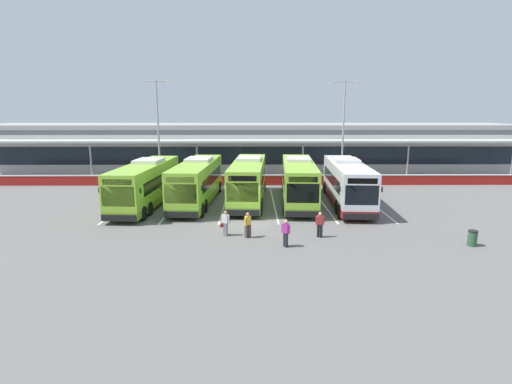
% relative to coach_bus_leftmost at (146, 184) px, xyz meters
% --- Properties ---
extents(ground_plane, '(200.00, 200.00, 0.00)m').
position_rel_coach_bus_leftmost_xyz_m(ground_plane, '(8.55, -5.36, -1.79)').
color(ground_plane, '#605E5B').
extents(terminal_building, '(70.00, 13.00, 6.00)m').
position_rel_coach_bus_leftmost_xyz_m(terminal_building, '(8.55, 21.55, 1.23)').
color(terminal_building, silver).
rests_on(terminal_building, ground).
extents(red_barrier_wall, '(60.00, 0.40, 1.10)m').
position_rel_coach_bus_leftmost_xyz_m(red_barrier_wall, '(8.55, 9.14, -1.23)').
color(red_barrier_wall, maroon).
rests_on(red_barrier_wall, ground).
extents(coach_bus_leftmost, '(3.52, 12.28, 3.78)m').
position_rel_coach_bus_leftmost_xyz_m(coach_bus_leftmost, '(0.00, 0.00, 0.00)').
color(coach_bus_leftmost, '#8CC633').
rests_on(coach_bus_leftmost, ground).
extents(coach_bus_left_centre, '(3.52, 12.28, 3.78)m').
position_rel_coach_bus_leftmost_xyz_m(coach_bus_left_centre, '(4.11, 0.88, 0.00)').
color(coach_bus_left_centre, '#8CC633').
rests_on(coach_bus_left_centre, ground).
extents(coach_bus_centre, '(3.52, 12.28, 3.78)m').
position_rel_coach_bus_leftmost_xyz_m(coach_bus_centre, '(8.48, 1.37, 0.00)').
color(coach_bus_centre, '#8CC633').
rests_on(coach_bus_centre, ground).
extents(coach_bus_right_centre, '(3.52, 12.28, 3.78)m').
position_rel_coach_bus_leftmost_xyz_m(coach_bus_right_centre, '(12.78, 0.95, 0.00)').
color(coach_bus_right_centre, '#8CC633').
rests_on(coach_bus_right_centre, ground).
extents(coach_bus_rightmost, '(3.52, 12.28, 3.78)m').
position_rel_coach_bus_leftmost_xyz_m(coach_bus_rightmost, '(16.78, 0.25, 0.00)').
color(coach_bus_rightmost, silver).
rests_on(coach_bus_rightmost, ground).
extents(bay_stripe_far_west, '(0.14, 13.00, 0.01)m').
position_rel_coach_bus_leftmost_xyz_m(bay_stripe_far_west, '(-1.95, 0.64, -1.78)').
color(bay_stripe_far_west, silver).
rests_on(bay_stripe_far_west, ground).
extents(bay_stripe_west, '(0.14, 13.00, 0.01)m').
position_rel_coach_bus_leftmost_xyz_m(bay_stripe_west, '(2.25, 0.64, -1.78)').
color(bay_stripe_west, silver).
rests_on(bay_stripe_west, ground).
extents(bay_stripe_mid_west, '(0.14, 13.00, 0.01)m').
position_rel_coach_bus_leftmost_xyz_m(bay_stripe_mid_west, '(6.45, 0.64, -1.78)').
color(bay_stripe_mid_west, silver).
rests_on(bay_stripe_mid_west, ground).
extents(bay_stripe_centre, '(0.14, 13.00, 0.01)m').
position_rel_coach_bus_leftmost_xyz_m(bay_stripe_centre, '(10.65, 0.64, -1.78)').
color(bay_stripe_centre, silver).
rests_on(bay_stripe_centre, ground).
extents(bay_stripe_mid_east, '(0.14, 13.00, 0.01)m').
position_rel_coach_bus_leftmost_xyz_m(bay_stripe_mid_east, '(14.85, 0.64, -1.78)').
color(bay_stripe_mid_east, silver).
rests_on(bay_stripe_mid_east, ground).
extents(bay_stripe_east, '(0.14, 13.00, 0.01)m').
position_rel_coach_bus_leftmost_xyz_m(bay_stripe_east, '(19.05, 0.64, -1.78)').
color(bay_stripe_east, silver).
rests_on(bay_stripe_east, ground).
extents(pedestrian_with_handbag, '(0.63, 0.50, 1.62)m').
position_rel_coach_bus_leftmost_xyz_m(pedestrian_with_handbag, '(7.09, -8.33, -0.93)').
color(pedestrian_with_handbag, slate).
rests_on(pedestrian_with_handbag, ground).
extents(pedestrian_in_dark_coat, '(0.53, 0.30, 1.62)m').
position_rel_coach_bus_leftmost_xyz_m(pedestrian_in_dark_coat, '(13.04, -8.74, -0.91)').
color(pedestrian_in_dark_coat, black).
rests_on(pedestrian_in_dark_coat, ground).
extents(pedestrian_child, '(0.49, 0.42, 1.62)m').
position_rel_coach_bus_leftmost_xyz_m(pedestrian_child, '(10.75, -10.49, -0.91)').
color(pedestrian_child, black).
rests_on(pedestrian_child, ground).
extents(pedestrian_near_bin, '(0.42, 0.46, 1.62)m').
position_rel_coach_bus_leftmost_xyz_m(pedestrian_near_bin, '(8.53, -8.77, -0.91)').
color(pedestrian_near_bin, '#4C4238').
rests_on(pedestrian_near_bin, ground).
extents(lamp_post_west, '(3.24, 0.28, 11.00)m').
position_rel_coach_bus_leftmost_xyz_m(lamp_post_west, '(-1.47, 11.58, 4.50)').
color(lamp_post_west, '#9E9EA3').
rests_on(lamp_post_west, ground).
extents(lamp_post_centre, '(3.24, 0.28, 11.00)m').
position_rel_coach_bus_leftmost_xyz_m(lamp_post_centre, '(18.94, 12.03, 4.50)').
color(lamp_post_centre, '#9E9EA3').
rests_on(lamp_post_centre, ground).
extents(litter_bin, '(0.54, 0.54, 0.93)m').
position_rel_coach_bus_leftmost_xyz_m(litter_bin, '(21.75, -10.44, -1.32)').
color(litter_bin, '#2D5133').
rests_on(litter_bin, ground).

